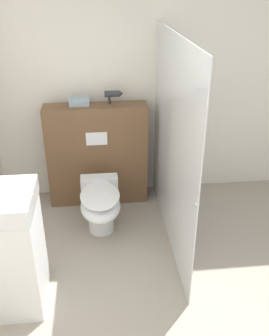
# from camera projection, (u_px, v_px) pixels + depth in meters

# --- Properties ---
(wall_back) EXTENTS (8.00, 0.06, 2.50)m
(wall_back) POSITION_uv_depth(u_px,v_px,m) (121.00, 86.00, 4.01)
(wall_back) COLOR silver
(wall_back) RESTS_ON ground_plane
(partition_panel) EXTENTS (1.08, 0.27, 1.13)m
(partition_panel) POSITION_uv_depth(u_px,v_px,m) (97.00, 155.00, 4.09)
(partition_panel) COLOR brown
(partition_panel) RESTS_ON ground_plane
(shower_glass) EXTENTS (0.04, 1.85, 1.92)m
(shower_glass) POSITION_uv_depth(u_px,v_px,m) (172.00, 146.00, 3.34)
(shower_glass) COLOR silver
(shower_glass) RESTS_ON ground_plane
(toilet) EXTENTS (0.38, 0.66, 0.50)m
(toilet) POSITION_uv_depth(u_px,v_px,m) (100.00, 205.00, 3.65)
(toilet) COLOR white
(toilet) RESTS_ON ground_plane
(hair_drier) EXTENTS (0.19, 0.07, 0.14)m
(hair_drier) POSITION_uv_depth(u_px,v_px,m) (113.00, 94.00, 3.84)
(hair_drier) COLOR #2D2D33
(hair_drier) RESTS_ON partition_panel
(folded_towel) EXTENTS (0.20, 0.12, 0.09)m
(folded_towel) POSITION_uv_depth(u_px,v_px,m) (79.00, 101.00, 3.82)
(folded_towel) COLOR #8C9EAD
(folded_towel) RESTS_ON partition_panel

